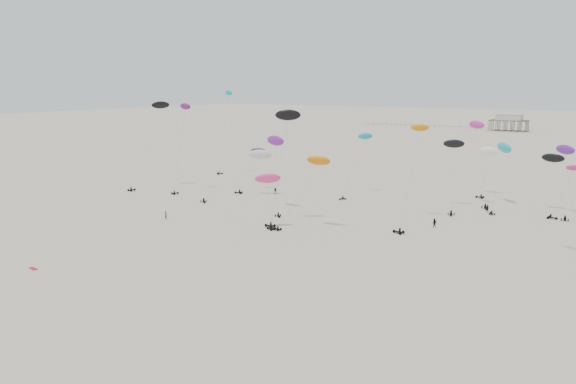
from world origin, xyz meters
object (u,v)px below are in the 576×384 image
Objects in this scene: pavilion_main at (509,124)px; rig_9 at (253,162)px; rig_0 at (453,160)px; rig_4 at (479,151)px; spectator_0 at (166,219)px.

rig_9 is at bearing -94.48° from pavilion_main.
pavilion_main is 1.31× the size of rig_0.
rig_4 reaches higher than rig_0.
rig_4 is (4.16, 5.36, 1.71)m from rig_0.
rig_4 is at bearing -141.20° from rig_0.
rig_9 reaches higher than spectator_0.
spectator_0 is (3.45, -35.25, -7.19)m from rig_9.
rig_0 is 8.56× the size of spectator_0.
rig_0 is at bearing 31.99° from rig_4.
rig_9 is 36.14m from spectator_0.
rig_0 is 49.83m from rig_9.
pavilion_main is at bearing -22.97° from rig_9.
pavilion_main is 225.66m from rig_4.
pavilion_main is 269.21m from spectator_0.
rig_9 is (-49.42, -5.42, -3.47)m from rig_0.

